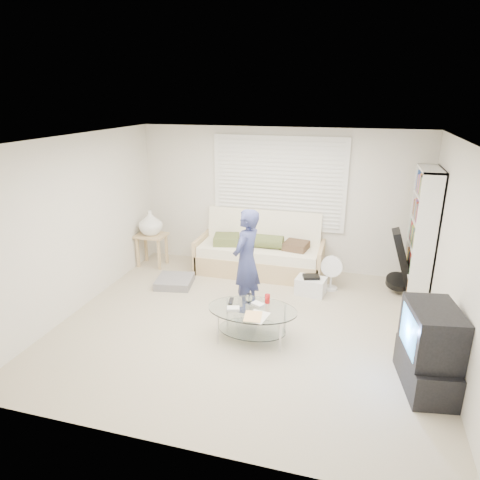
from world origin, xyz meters
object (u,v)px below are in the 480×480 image
(tv_unit, at_px, (429,349))
(coffee_table, at_px, (252,315))
(futon_sofa, at_px, (260,253))
(bookshelf, at_px, (422,234))

(tv_unit, relative_size, coffee_table, 0.81)
(tv_unit, height_order, coffee_table, tv_unit)
(coffee_table, bearing_deg, futon_sofa, 100.39)
(futon_sofa, xyz_separation_m, coffee_table, (0.40, -2.17, -0.01))
(coffee_table, bearing_deg, bookshelf, 42.00)
(futon_sofa, distance_m, tv_unit, 3.57)
(futon_sofa, relative_size, bookshelf, 1.10)
(futon_sofa, xyz_separation_m, bookshelf, (2.56, -0.23, 0.65))
(futon_sofa, distance_m, bookshelf, 2.65)
(bookshelf, relative_size, tv_unit, 2.12)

